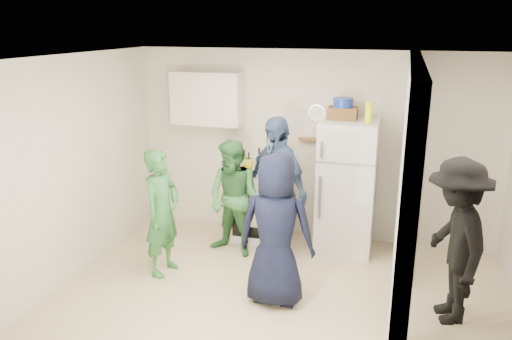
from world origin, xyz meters
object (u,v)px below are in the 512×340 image
(person_navy, at_px, (276,230))
(person_nook, at_px, (455,241))
(wicker_basket, at_px, (343,113))
(person_denim, at_px, (276,188))
(fridge, at_px, (347,187))
(yellow_cup_stack_top, at_px, (369,112))
(person_green_left, at_px, (162,213))
(blue_bowl, at_px, (343,102))
(person_green_center, at_px, (234,199))
(stove, at_px, (263,207))

(person_navy, height_order, person_nook, person_nook)
(wicker_basket, height_order, person_nook, wicker_basket)
(wicker_basket, height_order, person_denim, wicker_basket)
(fridge, bearing_deg, yellow_cup_stack_top, -24.44)
(yellow_cup_stack_top, distance_m, person_green_left, 2.67)
(fridge, distance_m, blue_bowl, 1.05)
(person_green_left, height_order, person_green_center, person_green_left)
(person_green_center, relative_size, person_denim, 0.82)
(stove, relative_size, person_green_center, 0.61)
(wicker_basket, bearing_deg, yellow_cup_stack_top, -25.11)
(stove, relative_size, person_navy, 0.55)
(stove, height_order, person_green_center, person_green_center)
(person_green_center, bearing_deg, person_green_left, -117.35)
(fridge, distance_m, person_green_center, 1.42)
(wicker_basket, distance_m, person_green_left, 2.47)
(wicker_basket, relative_size, person_green_left, 0.24)
(wicker_basket, bearing_deg, person_green_left, -144.93)
(fridge, relative_size, person_green_center, 1.15)
(blue_bowl, height_order, person_navy, blue_bowl)
(person_navy, bearing_deg, person_denim, -75.57)
(person_green_center, relative_size, person_navy, 0.91)
(person_navy, bearing_deg, stove, -69.25)
(stove, relative_size, person_green_left, 0.60)
(person_navy, distance_m, person_nook, 1.72)
(person_nook, bearing_deg, stove, -132.71)
(stove, height_order, blue_bowl, blue_bowl)
(blue_bowl, relative_size, person_green_center, 0.16)
(yellow_cup_stack_top, relative_size, person_green_left, 0.17)
(fridge, relative_size, person_navy, 1.05)
(yellow_cup_stack_top, bearing_deg, person_green_center, -163.83)
(wicker_basket, distance_m, person_navy, 1.87)
(stove, height_order, wicker_basket, wicker_basket)
(person_green_center, bearing_deg, stove, 85.02)
(fridge, height_order, person_green_center, fridge)
(person_nook, bearing_deg, person_green_center, -119.39)
(person_navy, bearing_deg, person_green_center, -50.60)
(wicker_basket, xyz_separation_m, person_denim, (-0.70, -0.49, -0.87))
(yellow_cup_stack_top, height_order, person_denim, yellow_cup_stack_top)
(person_nook, bearing_deg, fridge, -150.37)
(person_green_center, bearing_deg, person_nook, -2.39)
(person_green_left, distance_m, person_denim, 1.40)
(person_denim, bearing_deg, yellow_cup_stack_top, 56.01)
(yellow_cup_stack_top, xyz_separation_m, person_green_left, (-2.16, -1.14, -1.07))
(stove, bearing_deg, person_green_left, -123.27)
(person_green_left, xyz_separation_m, person_green_center, (0.63, 0.70, -0.01))
(yellow_cup_stack_top, relative_size, person_green_center, 0.17)
(stove, height_order, fridge, fridge)
(person_navy, relative_size, person_nook, 0.98)
(person_denim, xyz_separation_m, person_navy, (0.27, -1.06, -0.08))
(stove, distance_m, person_denim, 0.71)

